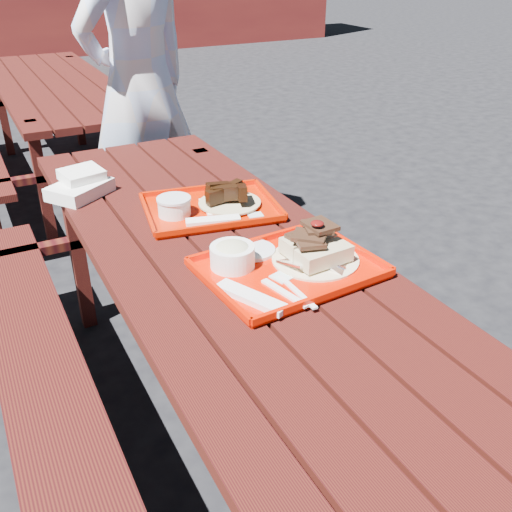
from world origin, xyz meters
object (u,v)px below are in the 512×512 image
at_px(person, 140,85).
at_px(picnic_table_far, 59,109).
at_px(picnic_table_near, 234,308).
at_px(near_tray, 284,258).
at_px(far_tray, 209,206).

bearing_deg(person, picnic_table_far, -105.44).
xyz_separation_m(picnic_table_far, person, (0.21, -1.30, 0.39)).
distance_m(picnic_table_far, person, 1.38).
distance_m(picnic_table_near, person, 1.56).
bearing_deg(picnic_table_far, person, -80.90).
relative_size(picnic_table_far, near_tray, 4.81).
bearing_deg(near_tray, person, 85.95).
bearing_deg(picnic_table_near, picnic_table_far, 90.00).
relative_size(near_tray, person, 0.26).
relative_size(picnic_table_far, far_tray, 4.82).
relative_size(far_tray, person, 0.26).
relative_size(near_tray, far_tray, 1.00).
distance_m(near_tray, person, 1.65).
bearing_deg(near_tray, picnic_table_far, 91.81).
bearing_deg(picnic_table_near, far_tray, 78.75).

